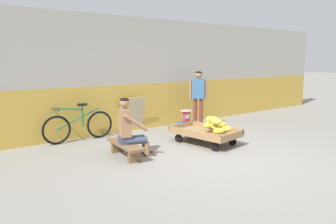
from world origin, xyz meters
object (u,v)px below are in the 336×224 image
object	(u,v)px
low_bench	(125,147)
shopping_bag	(202,133)
customer_adult	(198,93)
vendor_seated	(130,127)
bicycle_near_left	(79,126)
banana_cart	(205,133)
sign_board	(132,114)
plastic_crate	(186,128)
weighing_scale	(186,116)

from	to	relation	value
low_bench	shopping_bag	bearing A→B (deg)	6.19
low_bench	customer_adult	bearing A→B (deg)	21.87
vendor_seated	bicycle_near_left	world-z (taller)	vendor_seated
banana_cart	customer_adult	bearing A→B (deg)	52.89
vendor_seated	sign_board	xyz separation A→B (m)	(1.18, 1.88, -0.13)
banana_cart	bicycle_near_left	distance (m)	2.86
vendor_seated	plastic_crate	distance (m)	2.29
weighing_scale	bicycle_near_left	bearing A→B (deg)	159.12
vendor_seated	weighing_scale	bearing A→B (deg)	21.15
sign_board	vendor_seated	bearing A→B (deg)	-121.99
weighing_scale	customer_adult	size ratio (longest dim) A/B	0.20
shopping_bag	low_bench	bearing A→B (deg)	-173.81
vendor_seated	customer_adult	xyz separation A→B (m)	(2.85, 1.20, 0.38)
weighing_scale	sign_board	distance (m)	1.41
customer_adult	sign_board	bearing A→B (deg)	157.88
banana_cart	low_bench	world-z (taller)	banana_cart
vendor_seated	bicycle_near_left	xyz separation A→B (m)	(-0.32, 1.73, -0.21)
weighing_scale	plastic_crate	bearing A→B (deg)	90.00
vendor_seated	sign_board	size ratio (longest dim) A/B	1.29
customer_adult	vendor_seated	bearing A→B (deg)	-157.10
customer_adult	shopping_bag	bearing A→B (deg)	-127.12
low_bench	customer_adult	size ratio (longest dim) A/B	0.73
weighing_scale	shopping_bag	distance (m)	0.64
low_bench	plastic_crate	size ratio (longest dim) A/B	3.11
sign_board	customer_adult	size ratio (longest dim) A/B	0.58
plastic_crate	weighing_scale	xyz separation A→B (m)	(0.00, -0.00, 0.30)
sign_board	shopping_bag	size ratio (longest dim) A/B	3.69
bicycle_near_left	customer_adult	bearing A→B (deg)	-9.50
banana_cart	shopping_bag	world-z (taller)	banana_cart
customer_adult	low_bench	bearing A→B (deg)	-158.13
banana_cart	weighing_scale	bearing A→B (deg)	73.43
sign_board	low_bench	bearing A→B (deg)	-124.16
vendor_seated	bicycle_near_left	bearing A→B (deg)	100.44
bicycle_near_left	customer_adult	distance (m)	3.26
banana_cart	sign_board	xyz separation A→B (m)	(-0.63, 2.06, 0.20)
vendor_seated	sign_board	bearing A→B (deg)	58.01
weighing_scale	customer_adult	bearing A→B (deg)	27.55
plastic_crate	bicycle_near_left	xyz separation A→B (m)	(-2.42, 0.92, 0.20)
weighing_scale	customer_adult	xyz separation A→B (m)	(0.75, 0.39, 0.50)
plastic_crate	customer_adult	size ratio (longest dim) A/B	0.24
vendor_seated	plastic_crate	size ratio (longest dim) A/B	3.17
vendor_seated	bicycle_near_left	distance (m)	1.77
bicycle_near_left	shopping_bag	size ratio (longest dim) A/B	6.92
plastic_crate	sign_board	bearing A→B (deg)	130.72
vendor_seated	plastic_crate	bearing A→B (deg)	21.18
bicycle_near_left	banana_cart	bearing A→B (deg)	-42.01
plastic_crate	bicycle_near_left	world-z (taller)	bicycle_near_left
plastic_crate	customer_adult	world-z (taller)	customer_adult
vendor_seated	sign_board	distance (m)	2.22
shopping_bag	weighing_scale	bearing A→B (deg)	94.48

